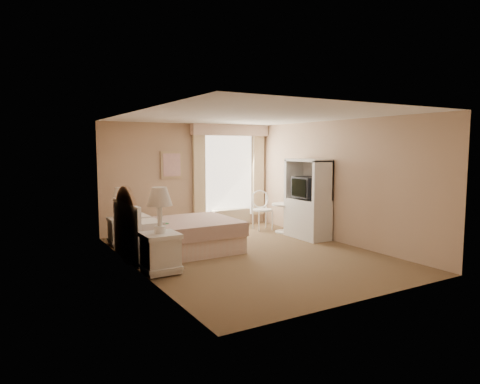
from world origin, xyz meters
TOP-DOWN VIEW (x-y plane):
  - room at (0.00, 0.00)m, footprint 4.21×5.51m
  - window at (1.05, 2.65)m, footprint 2.05×0.22m
  - framed_art at (-0.45, 2.71)m, footprint 0.52×0.04m
  - bed at (-1.13, 0.80)m, footprint 2.07×1.56m
  - nightstand_near at (-1.84, -0.32)m, footprint 0.55×0.55m
  - nightstand_far at (-1.84, 1.98)m, footprint 0.47×0.47m
  - round_table at (1.75, 1.31)m, footprint 0.63×0.63m
  - cafe_chair at (1.50, 1.93)m, footprint 0.51×0.51m
  - armoire at (1.81, 0.59)m, footprint 0.51×1.03m

SIDE VIEW (x-z plane):
  - bed at x=-1.13m, z-range -0.36..1.02m
  - nightstand_far at x=-1.84m, z-range -0.14..1.00m
  - round_table at x=1.75m, z-range 0.11..0.78m
  - nightstand_near at x=-1.84m, z-range -0.16..1.16m
  - cafe_chair at x=1.50m, z-range 0.07..1.01m
  - armoire at x=1.81m, z-range -0.15..1.56m
  - room at x=0.00m, z-range -0.01..2.50m
  - window at x=1.05m, z-range 0.09..2.60m
  - framed_art at x=-0.45m, z-range 1.24..1.86m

